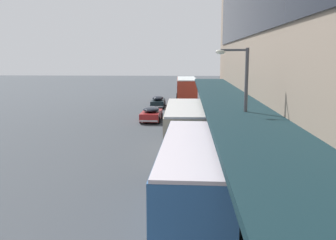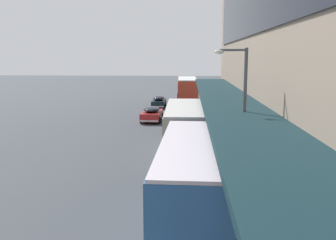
{
  "view_description": "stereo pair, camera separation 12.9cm",
  "coord_description": "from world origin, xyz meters",
  "px_view_note": "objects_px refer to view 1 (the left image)",
  "views": [
    {
      "loc": [
        3.93,
        -6.89,
        6.35
      ],
      "look_at": [
        2.53,
        20.49,
        1.71
      ],
      "focal_mm": 40.0,
      "sensor_mm": 36.0,
      "label": 1
    },
    {
      "loc": [
        4.06,
        -6.88,
        6.35
      ],
      "look_at": [
        2.53,
        20.49,
        1.71
      ],
      "focal_mm": 40.0,
      "sensor_mm": 36.0,
      "label": 2
    }
  ],
  "objects_px": {
    "transit_bus_kerbside_far": "(187,89)",
    "street_lamp": "(242,109)",
    "sedan_lead_mid": "(158,101)",
    "pedestrian_at_kerb": "(262,192)",
    "transit_bus_kerbside_front": "(185,125)",
    "sedan_second_near": "(151,114)",
    "sedan_trailing_near": "(183,117)",
    "transit_bus_kerbside_rear": "(193,176)",
    "fire_hydrant": "(230,163)"
  },
  "relations": [
    {
      "from": "sedan_lead_mid",
      "to": "sedan_second_near",
      "type": "height_order",
      "value": "sedan_lead_mid"
    },
    {
      "from": "sedan_lead_mid",
      "to": "pedestrian_at_kerb",
      "type": "distance_m",
      "value": 33.93
    },
    {
      "from": "transit_bus_kerbside_front",
      "to": "sedan_lead_mid",
      "type": "xyz_separation_m",
      "value": [
        -3.6,
        22.52,
        -1.04
      ]
    },
    {
      "from": "pedestrian_at_kerb",
      "to": "transit_bus_kerbside_front",
      "type": "bearing_deg",
      "value": 105.82
    },
    {
      "from": "transit_bus_kerbside_rear",
      "to": "fire_hydrant",
      "type": "xyz_separation_m",
      "value": [
        2.13,
        6.52,
        -1.34
      ]
    },
    {
      "from": "transit_bus_kerbside_far",
      "to": "street_lamp",
      "type": "bearing_deg",
      "value": -85.81
    },
    {
      "from": "transit_bus_kerbside_rear",
      "to": "fire_hydrant",
      "type": "distance_m",
      "value": 6.99
    },
    {
      "from": "transit_bus_kerbside_front",
      "to": "sedan_trailing_near",
      "type": "relative_size",
      "value": 2.02
    },
    {
      "from": "transit_bus_kerbside_far",
      "to": "sedan_trailing_near",
      "type": "xyz_separation_m",
      "value": [
        -0.23,
        -17.75,
        -1.18
      ]
    },
    {
      "from": "transit_bus_kerbside_front",
      "to": "transit_bus_kerbside_rear",
      "type": "xyz_separation_m",
      "value": [
        0.37,
        -10.97,
        0.05
      ]
    },
    {
      "from": "pedestrian_at_kerb",
      "to": "fire_hydrant",
      "type": "xyz_separation_m",
      "value": [
        -0.54,
        6.3,
        -0.69
      ]
    },
    {
      "from": "transit_bus_kerbside_front",
      "to": "sedan_second_near",
      "type": "bearing_deg",
      "value": 106.08
    },
    {
      "from": "transit_bus_kerbside_front",
      "to": "pedestrian_at_kerb",
      "type": "xyz_separation_m",
      "value": [
        3.04,
        -10.74,
        -0.61
      ]
    },
    {
      "from": "sedan_second_near",
      "to": "street_lamp",
      "type": "height_order",
      "value": "street_lamp"
    },
    {
      "from": "sedan_trailing_near",
      "to": "sedan_lead_mid",
      "type": "xyz_separation_m",
      "value": [
        -3.38,
        12.79,
        -0.04
      ]
    },
    {
      "from": "sedan_lead_mid",
      "to": "transit_bus_kerbside_far",
      "type": "bearing_deg",
      "value": 53.92
    },
    {
      "from": "transit_bus_kerbside_front",
      "to": "sedan_lead_mid",
      "type": "bearing_deg",
      "value": 99.07
    },
    {
      "from": "transit_bus_kerbside_far",
      "to": "sedan_second_near",
      "type": "bearing_deg",
      "value": -102.54
    },
    {
      "from": "pedestrian_at_kerb",
      "to": "fire_hydrant",
      "type": "height_order",
      "value": "pedestrian_at_kerb"
    },
    {
      "from": "transit_bus_kerbside_front",
      "to": "fire_hydrant",
      "type": "bearing_deg",
      "value": -60.63
    },
    {
      "from": "sedan_trailing_near",
      "to": "transit_bus_kerbside_front",
      "type": "bearing_deg",
      "value": -88.73
    },
    {
      "from": "transit_bus_kerbside_far",
      "to": "pedestrian_at_kerb",
      "type": "bearing_deg",
      "value": -85.47
    },
    {
      "from": "sedan_trailing_near",
      "to": "street_lamp",
      "type": "xyz_separation_m",
      "value": [
        2.81,
        -17.4,
        3.23
      ]
    },
    {
      "from": "transit_bus_kerbside_rear",
      "to": "transit_bus_kerbside_far",
      "type": "height_order",
      "value": "transit_bus_kerbside_far"
    },
    {
      "from": "transit_bus_kerbside_front",
      "to": "street_lamp",
      "type": "relative_size",
      "value": 1.41
    },
    {
      "from": "sedan_second_near",
      "to": "street_lamp",
      "type": "bearing_deg",
      "value": -72.88
    },
    {
      "from": "sedan_lead_mid",
      "to": "fire_hydrant",
      "type": "height_order",
      "value": "sedan_lead_mid"
    },
    {
      "from": "transit_bus_kerbside_rear",
      "to": "street_lamp",
      "type": "relative_size",
      "value": 1.4
    },
    {
      "from": "transit_bus_kerbside_front",
      "to": "sedan_second_near",
      "type": "height_order",
      "value": "transit_bus_kerbside_front"
    },
    {
      "from": "sedan_trailing_near",
      "to": "sedan_lead_mid",
      "type": "height_order",
      "value": "sedan_trailing_near"
    },
    {
      "from": "sedan_second_near",
      "to": "fire_hydrant",
      "type": "relative_size",
      "value": 6.38
    },
    {
      "from": "street_lamp",
      "to": "fire_hydrant",
      "type": "bearing_deg",
      "value": 91.64
    },
    {
      "from": "transit_bus_kerbside_rear",
      "to": "street_lamp",
      "type": "distance_m",
      "value": 4.54
    },
    {
      "from": "transit_bus_kerbside_far",
      "to": "sedan_lead_mid",
      "type": "xyz_separation_m",
      "value": [
        -3.61,
        -4.96,
        -1.22
      ]
    },
    {
      "from": "sedan_trailing_near",
      "to": "street_lamp",
      "type": "relative_size",
      "value": 0.7
    },
    {
      "from": "sedan_trailing_near",
      "to": "pedestrian_at_kerb",
      "type": "relative_size",
      "value": 2.48
    },
    {
      "from": "transit_bus_kerbside_far",
      "to": "street_lamp",
      "type": "height_order",
      "value": "street_lamp"
    },
    {
      "from": "transit_bus_kerbside_rear",
      "to": "sedan_second_near",
      "type": "xyz_separation_m",
      "value": [
        -3.81,
        22.9,
        -1.1
      ]
    },
    {
      "from": "transit_bus_kerbside_rear",
      "to": "pedestrian_at_kerb",
      "type": "bearing_deg",
      "value": 4.81
    },
    {
      "from": "pedestrian_at_kerb",
      "to": "fire_hydrant",
      "type": "relative_size",
      "value": 2.65
    },
    {
      "from": "transit_bus_kerbside_front",
      "to": "street_lamp",
      "type": "height_order",
      "value": "street_lamp"
    },
    {
      "from": "sedan_lead_mid",
      "to": "pedestrian_at_kerb",
      "type": "relative_size",
      "value": 2.67
    },
    {
      "from": "transit_bus_kerbside_far",
      "to": "sedan_trailing_near",
      "type": "distance_m",
      "value": 17.79
    },
    {
      "from": "sedan_trailing_near",
      "to": "sedan_second_near",
      "type": "xyz_separation_m",
      "value": [
        -3.23,
        2.2,
        -0.04
      ]
    },
    {
      "from": "transit_bus_kerbside_far",
      "to": "pedestrian_at_kerb",
      "type": "xyz_separation_m",
      "value": [
        3.03,
        -38.23,
        -0.78
      ]
    },
    {
      "from": "transit_bus_kerbside_rear",
      "to": "sedan_second_near",
      "type": "distance_m",
      "value": 23.25
    },
    {
      "from": "street_lamp",
      "to": "sedan_lead_mid",
      "type": "bearing_deg",
      "value": 101.59
    },
    {
      "from": "sedan_trailing_near",
      "to": "fire_hydrant",
      "type": "bearing_deg",
      "value": -79.15
    },
    {
      "from": "sedan_second_near",
      "to": "street_lamp",
      "type": "xyz_separation_m",
      "value": [
        6.04,
        -19.61,
        3.27
      ]
    },
    {
      "from": "transit_bus_kerbside_rear",
      "to": "street_lamp",
      "type": "height_order",
      "value": "street_lamp"
    }
  ]
}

